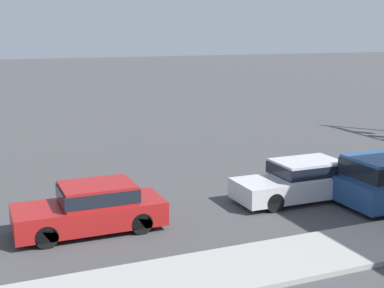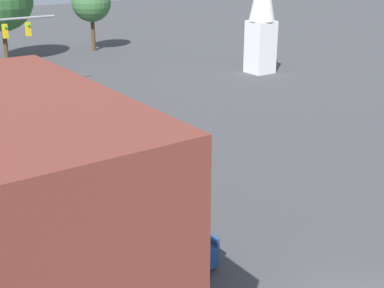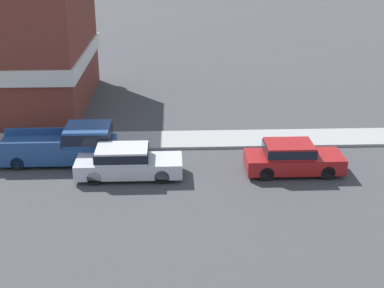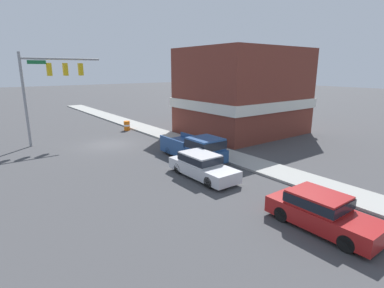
{
  "view_description": "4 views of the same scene",
  "coord_description": "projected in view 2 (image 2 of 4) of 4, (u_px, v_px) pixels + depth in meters",
  "views": [
    {
      "loc": [
        -16.79,
        21.58,
        5.97
      ],
      "look_at": [
        1.42,
        13.97,
        1.74
      ],
      "focal_mm": 50.0,
      "sensor_mm": 36.0,
      "label": 1
    },
    {
      "loc": [
        -12.9,
        -8.65,
        11.43
      ],
      "look_at": [
        -0.19,
        9.4,
        3.2
      ],
      "focal_mm": 50.0,
      "sensor_mm": 36.0,
      "label": 2
    },
    {
      "loc": [
        20.7,
        12.97,
        10.48
      ],
      "look_at": [
        1.07,
        13.76,
        2.56
      ],
      "focal_mm": 50.0,
      "sensor_mm": 36.0,
      "label": 3
    },
    {
      "loc": [
        9.27,
        24.15,
        6.34
      ],
      "look_at": [
        -1.1,
        10.35,
        1.98
      ],
      "focal_mm": 28.0,
      "sensor_mm": 36.0,
      "label": 4
    }
  ],
  "objects": [
    {
      "name": "car_lead",
      "position": [
        152.0,
        189.0,
        24.91
      ],
      "size": [
        1.76,
        4.78,
        1.44
      ],
      "color": "black",
      "rests_on": "ground"
    },
    {
      "name": "backdrop_tree_right_mid",
      "position": [
        91.0,
        2.0,
        59.9
      ],
      "size": [
        4.41,
        4.41,
        7.66
      ],
      "color": "#4C3823",
      "rests_on": "ground"
    },
    {
      "name": "pickup_truck_parked",
      "position": [
        150.0,
        223.0,
        21.61
      ],
      "size": [
        2.06,
        5.51,
        1.8
      ],
      "color": "black",
      "rests_on": "ground"
    },
    {
      "name": "car_second_ahead",
      "position": [
        82.0,
        143.0,
        30.61
      ],
      "size": [
        1.78,
        4.45,
        1.47
      ],
      "color": "black",
      "rests_on": "ground"
    },
    {
      "name": "church_steeple",
      "position": [
        262.0,
        12.0,
        49.14
      ],
      "size": [
        2.42,
        2.42,
        10.81
      ],
      "color": "white",
      "rests_on": "ground"
    }
  ]
}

